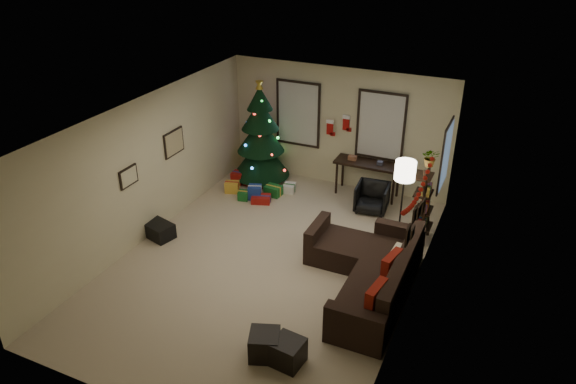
# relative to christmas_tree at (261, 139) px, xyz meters

# --- Properties ---
(floor) EXTENTS (7.00, 7.00, 0.00)m
(floor) POSITION_rel_christmas_tree_xyz_m (1.66, -2.97, -1.00)
(floor) COLOR tan
(floor) RESTS_ON ground
(ceiling) EXTENTS (7.00, 7.00, 0.00)m
(ceiling) POSITION_rel_christmas_tree_xyz_m (1.66, -2.97, 1.70)
(ceiling) COLOR white
(ceiling) RESTS_ON floor
(wall_back) EXTENTS (5.00, 0.00, 5.00)m
(wall_back) POSITION_rel_christmas_tree_xyz_m (1.66, 0.53, 0.35)
(wall_back) COLOR beige
(wall_back) RESTS_ON floor
(wall_front) EXTENTS (5.00, 0.00, 5.00)m
(wall_front) POSITION_rel_christmas_tree_xyz_m (1.66, -6.47, 0.35)
(wall_front) COLOR beige
(wall_front) RESTS_ON floor
(wall_left) EXTENTS (0.00, 7.00, 7.00)m
(wall_left) POSITION_rel_christmas_tree_xyz_m (-0.84, -2.97, 0.35)
(wall_left) COLOR beige
(wall_left) RESTS_ON floor
(wall_right) EXTENTS (0.00, 7.00, 7.00)m
(wall_right) POSITION_rel_christmas_tree_xyz_m (4.16, -2.97, 0.35)
(wall_right) COLOR beige
(wall_right) RESTS_ON floor
(window_back_left) EXTENTS (1.05, 0.06, 1.50)m
(window_back_left) POSITION_rel_christmas_tree_xyz_m (0.71, 0.50, 0.55)
(window_back_left) COLOR #728CB2
(window_back_left) RESTS_ON wall_back
(window_back_right) EXTENTS (1.05, 0.06, 1.50)m
(window_back_right) POSITION_rel_christmas_tree_xyz_m (2.61, 0.50, 0.55)
(window_back_right) COLOR #728CB2
(window_back_right) RESTS_ON wall_back
(window_right_wall) EXTENTS (0.06, 0.90, 1.30)m
(window_right_wall) POSITION_rel_christmas_tree_xyz_m (4.13, -0.42, 0.50)
(window_right_wall) COLOR #728CB2
(window_right_wall) RESTS_ON wall_right
(christmas_tree) EXTENTS (1.30, 1.30, 2.42)m
(christmas_tree) POSITION_rel_christmas_tree_xyz_m (0.00, 0.00, 0.00)
(christmas_tree) COLOR black
(christmas_tree) RESTS_ON floor
(presents) EXTENTS (1.50, 1.01, 0.30)m
(presents) POSITION_rel_christmas_tree_xyz_m (0.24, -0.74, -0.89)
(presents) COLOR maroon
(presents) RESTS_ON floor
(sofa) EXTENTS (1.89, 2.75, 0.87)m
(sofa) POSITION_rel_christmas_tree_xyz_m (3.50, -2.91, -0.72)
(sofa) COLOR black
(sofa) RESTS_ON floor
(pillow_red_a) EXTENTS (0.21, 0.51, 0.50)m
(pillow_red_a) POSITION_rel_christmas_tree_xyz_m (3.87, -3.99, -0.36)
(pillow_red_a) COLOR maroon
(pillow_red_a) RESTS_ON sofa
(pillow_red_b) EXTENTS (0.23, 0.50, 0.48)m
(pillow_red_b) POSITION_rel_christmas_tree_xyz_m (3.87, -3.13, -0.36)
(pillow_red_b) COLOR maroon
(pillow_red_b) RESTS_ON sofa
(pillow_cream) EXTENTS (0.14, 0.41, 0.41)m
(pillow_cream) POSITION_rel_christmas_tree_xyz_m (3.87, -2.88, -0.37)
(pillow_cream) COLOR beige
(pillow_cream) RESTS_ON sofa
(ottoman_near) EXTENTS (0.53, 0.53, 0.39)m
(ottoman_near) POSITION_rel_christmas_tree_xyz_m (2.61, -5.04, -0.81)
(ottoman_near) COLOR black
(ottoman_near) RESTS_ON floor
(ottoman_far) EXTENTS (0.45, 0.45, 0.38)m
(ottoman_far) POSITION_rel_christmas_tree_xyz_m (2.97, -5.03, -0.81)
(ottoman_far) COLOR black
(ottoman_far) RESTS_ON floor
(desk) EXTENTS (1.44, 0.51, 0.78)m
(desk) POSITION_rel_christmas_tree_xyz_m (2.47, 0.25, -0.32)
(desk) COLOR black
(desk) RESTS_ON floor
(desk_chair) EXTENTS (0.64, 0.61, 0.61)m
(desk_chair) POSITION_rel_christmas_tree_xyz_m (2.78, -0.40, -0.70)
(desk_chair) COLOR black
(desk_chair) RESTS_ON floor
(bookshelf) EXTENTS (0.30, 0.46, 1.54)m
(bookshelf) POSITION_rel_christmas_tree_xyz_m (3.96, -1.09, -0.26)
(bookshelf) COLOR black
(bookshelf) RESTS_ON floor
(potted_plant) EXTENTS (0.46, 0.42, 0.44)m
(potted_plant) POSITION_rel_christmas_tree_xyz_m (3.96, -1.16, 0.78)
(potted_plant) COLOR #4C4C4C
(potted_plant) RESTS_ON bookshelf
(floor_lamp) EXTENTS (0.37, 0.37, 1.74)m
(floor_lamp) POSITION_rel_christmas_tree_xyz_m (3.61, -1.51, 0.45)
(floor_lamp) COLOR black
(floor_lamp) RESTS_ON floor
(art_map) EXTENTS (0.04, 0.60, 0.50)m
(art_map) POSITION_rel_christmas_tree_xyz_m (-0.82, -2.10, 0.55)
(art_map) COLOR black
(art_map) RESTS_ON wall_left
(art_abstract) EXTENTS (0.04, 0.45, 0.35)m
(art_abstract) POSITION_rel_christmas_tree_xyz_m (-0.82, -3.48, 0.42)
(art_abstract) COLOR black
(art_abstract) RESTS_ON wall_left
(gallery) EXTENTS (0.03, 1.25, 0.54)m
(gallery) POSITION_rel_christmas_tree_xyz_m (4.14, -3.05, 0.57)
(gallery) COLOR black
(gallery) RESTS_ON wall_right
(garland) EXTENTS (0.08, 1.90, 0.30)m
(garland) POSITION_rel_christmas_tree_xyz_m (4.11, -2.99, 0.99)
(garland) COLOR #A5140C
(garland) RESTS_ON wall_right
(stocking_left) EXTENTS (0.20, 0.05, 0.36)m
(stocking_left) POSITION_rel_christmas_tree_xyz_m (1.52, 0.39, 0.39)
(stocking_left) COLOR #990F0C
(stocking_left) RESTS_ON wall_back
(stocking_right) EXTENTS (0.20, 0.05, 0.36)m
(stocking_right) POSITION_rel_christmas_tree_xyz_m (1.85, 0.50, 0.50)
(stocking_right) COLOR #990F0C
(stocking_right) RESTS_ON wall_back
(storage_bin) EXTENTS (0.67, 0.53, 0.29)m
(storage_bin) POSITION_rel_christmas_tree_xyz_m (-0.65, -3.08, -0.86)
(storage_bin) COLOR black
(storage_bin) RESTS_ON floor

